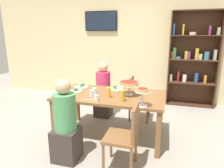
% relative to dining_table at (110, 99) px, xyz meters
% --- Properties ---
extents(ground_plane, '(12.00, 12.00, 0.00)m').
position_rel_dining_table_xyz_m(ground_plane, '(0.00, 0.00, -0.66)').
color(ground_plane, gray).
extents(rear_partition, '(8.00, 0.12, 2.80)m').
position_rel_dining_table_xyz_m(rear_partition, '(0.00, 2.20, 0.74)').
color(rear_partition, beige).
rests_on(rear_partition, ground_plane).
extents(dining_table, '(1.74, 0.97, 0.74)m').
position_rel_dining_table_xyz_m(dining_table, '(0.00, 0.00, 0.00)').
color(dining_table, brown).
rests_on(dining_table, ground_plane).
extents(bookshelf, '(1.10, 0.30, 2.21)m').
position_rel_dining_table_xyz_m(bookshelf, '(1.42, 2.02, 0.46)').
color(bookshelf, '#422819').
rests_on(bookshelf, ground_plane).
extents(television, '(0.85, 0.05, 0.49)m').
position_rel_dining_table_xyz_m(television, '(-0.87, 2.11, 1.36)').
color(television, black).
extents(diner_near_left, '(0.34, 0.34, 1.15)m').
position_rel_dining_table_xyz_m(diner_near_left, '(-0.40, -0.80, -0.17)').
color(diner_near_left, '#382D28').
rests_on(diner_near_left, ground_plane).
extents(diner_far_left, '(0.34, 0.34, 1.15)m').
position_rel_dining_table_xyz_m(diner_far_left, '(-0.38, 0.78, -0.17)').
color(diner_far_left, '#382D28').
rests_on(diner_far_left, ground_plane).
extents(chair_near_right, '(0.40, 0.40, 0.87)m').
position_rel_dining_table_xyz_m(chair_near_right, '(0.43, -0.77, -0.17)').
color(chair_near_right, brown).
rests_on(chair_near_right, ground_plane).
extents(chair_far_right, '(0.40, 0.40, 0.87)m').
position_rel_dining_table_xyz_m(chair_far_right, '(0.31, 0.82, -0.17)').
color(chair_far_right, brown).
rests_on(chair_far_right, ground_plane).
extents(deep_dish_pizza_stand, '(0.35, 0.35, 0.22)m').
position_rel_dining_table_xyz_m(deep_dish_pizza_stand, '(0.30, 0.05, 0.27)').
color(deep_dish_pizza_stand, silver).
rests_on(deep_dish_pizza_stand, dining_table).
extents(personal_pizza_stand, '(0.21, 0.21, 0.25)m').
position_rel_dining_table_xyz_m(personal_pizza_stand, '(0.57, -0.41, 0.27)').
color(personal_pizza_stand, silver).
rests_on(personal_pizza_stand, dining_table).
extents(salad_plate_near_diner, '(0.26, 0.26, 0.07)m').
position_rel_dining_table_xyz_m(salad_plate_near_diner, '(-0.64, 0.28, 0.10)').
color(salad_plate_near_diner, white).
rests_on(salad_plate_near_diner, dining_table).
extents(salad_plate_far_diner, '(0.22, 0.22, 0.07)m').
position_rel_dining_table_xyz_m(salad_plate_far_diner, '(-0.62, -0.02, 0.10)').
color(salad_plate_far_diner, white).
rests_on(salad_plate_far_diner, dining_table).
extents(salad_plate_spare, '(0.25, 0.25, 0.07)m').
position_rel_dining_table_xyz_m(salad_plate_spare, '(0.01, 0.32, 0.10)').
color(salad_plate_spare, white).
rests_on(salad_plate_spare, dining_table).
extents(beer_glass_amber_tall, '(0.07, 0.07, 0.16)m').
position_rel_dining_table_xyz_m(beer_glass_amber_tall, '(0.02, -0.18, 0.16)').
color(beer_glass_amber_tall, gold).
rests_on(beer_glass_amber_tall, dining_table).
extents(beer_glass_amber_short, '(0.08, 0.08, 0.17)m').
position_rel_dining_table_xyz_m(beer_glass_amber_short, '(0.26, -0.28, 0.17)').
color(beer_glass_amber_short, gold).
rests_on(beer_glass_amber_short, dining_table).
extents(water_glass_clear_near, '(0.07, 0.07, 0.09)m').
position_rel_dining_table_xyz_m(water_glass_clear_near, '(-0.11, -0.37, 0.13)').
color(water_glass_clear_near, white).
rests_on(water_glass_clear_near, dining_table).
extents(water_glass_clear_far, '(0.07, 0.07, 0.11)m').
position_rel_dining_table_xyz_m(water_glass_clear_far, '(-0.25, -0.07, 0.14)').
color(water_glass_clear_far, white).
rests_on(water_glass_clear_far, dining_table).
extents(water_glass_clear_spare, '(0.07, 0.07, 0.10)m').
position_rel_dining_table_xyz_m(water_glass_clear_spare, '(-0.26, -0.18, 0.13)').
color(water_glass_clear_spare, white).
rests_on(water_glass_clear_spare, dining_table).
extents(cutlery_fork_near, '(0.18, 0.03, 0.00)m').
position_rel_dining_table_xyz_m(cutlery_fork_near, '(-0.56, -0.33, 0.08)').
color(cutlery_fork_near, silver).
rests_on(cutlery_fork_near, dining_table).
extents(cutlery_knife_near, '(0.18, 0.04, 0.00)m').
position_rel_dining_table_xyz_m(cutlery_knife_near, '(-0.25, -0.35, 0.08)').
color(cutlery_knife_near, silver).
rests_on(cutlery_knife_near, dining_table).
extents(cutlery_fork_far, '(0.18, 0.06, 0.00)m').
position_rel_dining_table_xyz_m(cutlery_fork_far, '(0.44, 0.37, 0.08)').
color(cutlery_fork_far, silver).
rests_on(cutlery_fork_far, dining_table).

